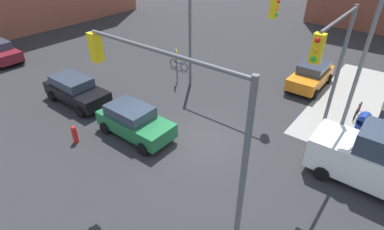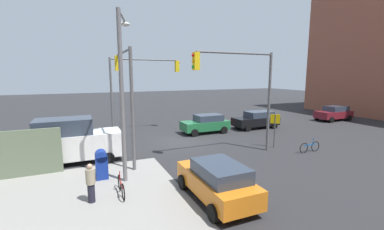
{
  "view_description": "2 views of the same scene",
  "coord_description": "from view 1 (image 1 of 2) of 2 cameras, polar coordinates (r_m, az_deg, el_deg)",
  "views": [
    {
      "loc": [
        7.13,
        -10.14,
        9.27
      ],
      "look_at": [
        0.3,
        -1.42,
        2.28
      ],
      "focal_mm": 28.0,
      "sensor_mm": 36.0,
      "label": 1
    },
    {
      "loc": [
        7.02,
        17.9,
        5.1
      ],
      "look_at": [
        -0.6,
        0.69,
        2.13
      ],
      "focal_mm": 24.0,
      "sensor_mm": 36.0,
      "label": 2
    }
  ],
  "objects": [
    {
      "name": "hatchback_black",
      "position": [
        19.59,
        -21.27,
        4.47
      ],
      "size": [
        4.47,
        2.02,
        1.62
      ],
      "color": "black",
      "rests_on": "ground"
    },
    {
      "name": "traffic_signal_se_corner",
      "position": [
        8.85,
        -3.2,
        0.92
      ],
      "size": [
        6.25,
        0.36,
        6.5
      ],
      "color": "#59595B",
      "rests_on": "ground"
    },
    {
      "name": "mailbox_blue",
      "position": [
        17.39,
        29.68,
        -1.74
      ],
      "size": [
        0.56,
        0.64,
        1.43
      ],
      "color": "navy",
      "rests_on": "ground"
    },
    {
      "name": "sedan_orange",
      "position": [
        21.74,
        21.74,
        7.1
      ],
      "size": [
        2.02,
        4.23,
        1.62
      ],
      "color": "orange",
      "rests_on": "ground"
    },
    {
      "name": "ground_plane",
      "position": [
        15.48,
        2.38,
        -4.58
      ],
      "size": [
        120.0,
        120.0,
        0.0
      ],
      "primitive_type": "plane",
      "color": "#28282B"
    },
    {
      "name": "fire_hydrant",
      "position": [
        16.11,
        -21.47,
        -3.36
      ],
      "size": [
        0.26,
        0.26,
        0.94
      ],
      "color": "red",
      "rests_on": "ground"
    },
    {
      "name": "traffic_signal_ne_corner",
      "position": [
        13.87,
        25.18,
        9.48
      ],
      "size": [
        0.36,
        4.9,
        6.5
      ],
      "color": "#59595B",
      "rests_on": "ground"
    },
    {
      "name": "traffic_signal_nw_corner",
      "position": [
        18.02,
        5.3,
        17.26
      ],
      "size": [
        5.7,
        0.36,
        6.5
      ],
      "color": "#59595B",
      "rests_on": "ground"
    },
    {
      "name": "warning_sign_two_way",
      "position": [
        20.49,
        -2.95,
        10.35
      ],
      "size": [
        0.48,
        0.48,
        2.4
      ],
      "color": "#4C4C4C",
      "rests_on": "ground"
    },
    {
      "name": "bicycle_at_crosswalk",
      "position": [
        23.11,
        -2.55,
        9.51
      ],
      "size": [
        1.75,
        0.05,
        0.97
      ],
      "color": "black",
      "rests_on": "ground"
    },
    {
      "name": "bicycle_leaning_on_fence",
      "position": [
        19.56,
        29.02,
        0.7
      ],
      "size": [
        0.05,
        1.75,
        0.97
      ],
      "color": "black",
      "rests_on": "ground"
    },
    {
      "name": "street_lamp_corner",
      "position": [
        16.36,
        30.02,
        11.81
      ],
      "size": [
        1.03,
        2.59,
        8.0
      ],
      "color": "slate",
      "rests_on": "ground"
    },
    {
      "name": "coupe_green",
      "position": [
        15.59,
        -10.95,
        -1.12
      ],
      "size": [
        4.15,
        2.02,
        1.62
      ],
      "color": "#1E6638",
      "rests_on": "ground"
    }
  ]
}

